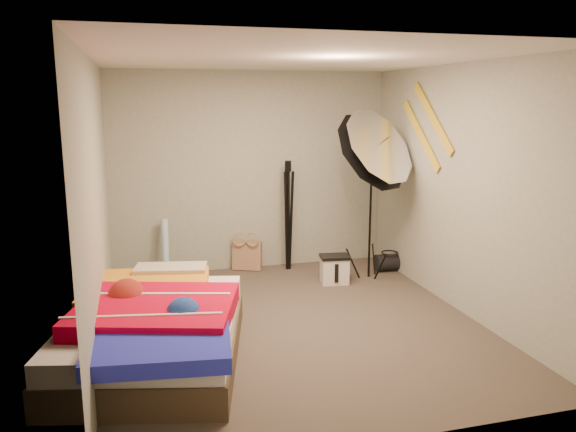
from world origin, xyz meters
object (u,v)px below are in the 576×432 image
object	(u,v)px
duffel_bag	(389,262)
bed	(155,328)
camera_case	(334,270)
wrapping_roll	(165,249)
photo_umbrella	(371,153)
camera_tripod	(288,208)
tote_bag	(247,256)

from	to	relation	value
duffel_bag	bed	world-z (taller)	bed
bed	camera_case	bearing A→B (deg)	35.46
wrapping_roll	bed	distance (m)	2.25
duffel_bag	photo_umbrella	distance (m)	1.55
camera_case	duffel_bag	size ratio (longest dim) A/B	0.88
duffel_bag	camera_tripod	bearing A→B (deg)	164.58
tote_bag	camera_case	world-z (taller)	tote_bag
bed	camera_tripod	world-z (taller)	camera_tripod
tote_bag	photo_umbrella	world-z (taller)	photo_umbrella
wrapping_roll	camera_tripod	distance (m)	1.60
camera_case	bed	bearing A→B (deg)	-136.74
tote_bag	camera_tripod	distance (m)	0.81
tote_bag	camera_case	distance (m)	1.21
photo_umbrella	camera_tripod	size ratio (longest dim) A/B	1.54
photo_umbrella	wrapping_roll	bearing A→B (deg)	161.20
tote_bag	camera_tripod	world-z (taller)	camera_tripod
wrapping_roll	camera_tripod	size ratio (longest dim) A/B	0.52
camera_tripod	wrapping_roll	bearing A→B (deg)	179.35
camera_tripod	photo_umbrella	bearing A→B (deg)	-44.86
duffel_bag	bed	xyz separation A→B (m)	(-2.97, -1.80, 0.18)
camera_case	duffel_bag	world-z (taller)	camera_case
bed	camera_tripod	distance (m)	2.87
wrapping_roll	camera_case	bearing A→B (deg)	-20.60
photo_umbrella	camera_tripod	distance (m)	1.32
bed	photo_umbrella	world-z (taller)	photo_umbrella
tote_bag	camera_tripod	size ratio (longest dim) A/B	0.26
camera_case	photo_umbrella	bearing A→B (deg)	-1.72
wrapping_roll	camera_case	xyz separation A→B (m)	(1.92, -0.72, -0.21)
camera_case	duffel_bag	xyz separation A→B (m)	(0.85, 0.29, -0.05)
camera_case	photo_umbrella	size ratio (longest dim) A/B	0.15
camera_case	tote_bag	bearing A→B (deg)	145.23
wrapping_roll	duffel_bag	bearing A→B (deg)	-8.88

